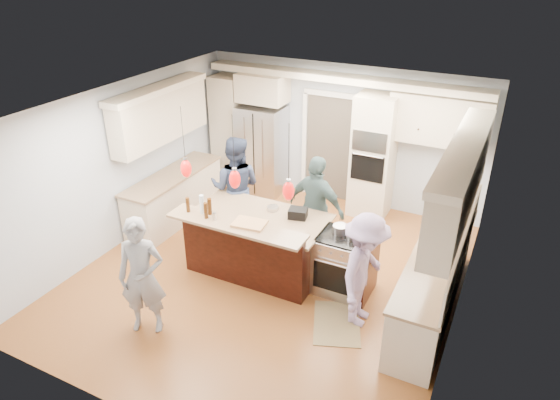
{
  "coord_description": "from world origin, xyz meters",
  "views": [
    {
      "loc": [
        3.01,
        -5.69,
        4.6
      ],
      "look_at": [
        0.0,
        0.35,
        1.15
      ],
      "focal_mm": 32.0,
      "sensor_mm": 36.0,
      "label": 1
    }
  ],
  "objects_px": {
    "refrigerator": "(262,150)",
    "island_range": "(345,264)",
    "person_far_left": "(236,187)",
    "kitchen_island": "(258,242)",
    "person_bar_end": "(142,277)"
  },
  "relations": [
    {
      "from": "person_bar_end",
      "to": "person_far_left",
      "type": "relative_size",
      "value": 0.91
    },
    {
      "from": "island_range",
      "to": "person_far_left",
      "type": "distance_m",
      "value": 2.41
    },
    {
      "from": "person_far_left",
      "to": "refrigerator",
      "type": "bearing_deg",
      "value": -91.96
    },
    {
      "from": "island_range",
      "to": "kitchen_island",
      "type": "bearing_deg",
      "value": -176.91
    },
    {
      "from": "kitchen_island",
      "to": "island_range",
      "type": "height_order",
      "value": "kitchen_island"
    },
    {
      "from": "island_range",
      "to": "person_bar_end",
      "type": "xyz_separation_m",
      "value": [
        -2.06,
        -1.95,
        0.37
      ]
    },
    {
      "from": "refrigerator",
      "to": "person_far_left",
      "type": "xyz_separation_m",
      "value": [
        0.45,
        -1.79,
        0.01
      ]
    },
    {
      "from": "kitchen_island",
      "to": "island_range",
      "type": "relative_size",
      "value": 2.28
    },
    {
      "from": "refrigerator",
      "to": "person_far_left",
      "type": "relative_size",
      "value": 0.99
    },
    {
      "from": "refrigerator",
      "to": "island_range",
      "type": "height_order",
      "value": "refrigerator"
    },
    {
      "from": "kitchen_island",
      "to": "person_bar_end",
      "type": "bearing_deg",
      "value": -109.21
    },
    {
      "from": "person_bar_end",
      "to": "island_range",
      "type": "bearing_deg",
      "value": 18.73
    },
    {
      "from": "refrigerator",
      "to": "person_bar_end",
      "type": "xyz_separation_m",
      "value": [
        0.65,
        -4.44,
        -0.07
      ]
    },
    {
      "from": "kitchen_island",
      "to": "person_far_left",
      "type": "relative_size",
      "value": 1.15
    },
    {
      "from": "refrigerator",
      "to": "kitchen_island",
      "type": "xyz_separation_m",
      "value": [
        1.3,
        -2.57,
        -0.42
      ]
    }
  ]
}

